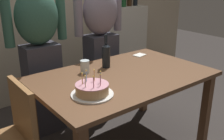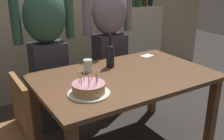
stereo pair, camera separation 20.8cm
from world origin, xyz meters
name	(u,v)px [view 1 (the left image)]	position (x,y,z in m)	size (l,w,h in m)	color
dining_table	(123,85)	(0.00, 0.00, 0.64)	(1.50, 0.96, 0.74)	brown
birthday_cake	(92,90)	(-0.44, -0.18, 0.78)	(0.31, 0.31, 0.17)	white
water_glass_near	(85,67)	(-0.23, 0.23, 0.80)	(0.08, 0.08, 0.11)	silver
wine_bottle	(106,55)	(0.00, 0.24, 0.86)	(0.07, 0.07, 0.31)	black
napkin_stack	(140,55)	(0.50, 0.32, 0.74)	(0.13, 0.09, 0.01)	white
person_man_bearded	(40,49)	(-0.42, 0.73, 0.87)	(0.61, 0.27, 1.66)	#33333D
person_woman_cardigan	(101,39)	(0.29, 0.73, 0.87)	(0.61, 0.27, 1.66)	#33333D
dining_chair	(11,136)	(-0.97, 0.02, 0.52)	(0.42, 0.42, 0.87)	olive
shelf_cabinet	(120,44)	(1.07, 1.33, 0.57)	(0.81, 0.30, 1.41)	beige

